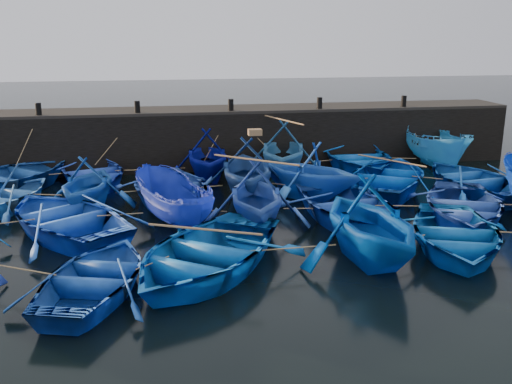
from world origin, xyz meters
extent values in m
plane|color=black|center=(0.00, 0.00, 0.00)|extent=(120.00, 120.00, 0.00)
cube|color=black|center=(0.00, 10.50, 1.25)|extent=(26.00, 2.50, 2.50)
cube|color=black|center=(0.00, 10.50, 2.56)|extent=(26.00, 2.50, 0.12)
cylinder|color=black|center=(-8.00, 9.60, 2.87)|extent=(0.24, 0.24, 0.50)
cylinder|color=black|center=(-4.00, 9.60, 2.87)|extent=(0.24, 0.24, 0.50)
cylinder|color=black|center=(0.00, 9.60, 2.87)|extent=(0.24, 0.24, 0.50)
cylinder|color=black|center=(4.00, 9.60, 2.87)|extent=(0.24, 0.24, 0.50)
cylinder|color=black|center=(8.00, 9.60, 2.87)|extent=(0.24, 0.24, 0.50)
imported|color=navy|center=(-8.98, 7.35, 0.60)|extent=(6.96, 7.03, 1.20)
imported|color=blue|center=(-5.86, 7.81, 0.52)|extent=(4.99, 5.87, 1.03)
imported|color=#030C7E|center=(-1.26, 7.82, 1.07)|extent=(3.63, 4.17, 2.14)
imported|color=teal|center=(1.97, 7.89, 1.19)|extent=(4.86, 5.32, 2.38)
imported|color=#0645A3|center=(5.45, 8.33, 0.59)|extent=(4.26, 5.84, 1.19)
imported|color=#2E7DCD|center=(8.90, 7.89, 0.98)|extent=(2.13, 5.16, 1.97)
imported|color=#2A61B2|center=(-8.60, 4.82, 0.49)|extent=(5.26, 5.76, 0.98)
imported|color=#144CA7|center=(-5.63, 4.47, 0.96)|extent=(3.88, 4.26, 1.92)
imported|color=#2248AE|center=(-2.87, 4.62, 0.56)|extent=(4.71, 5.96, 1.12)
imported|color=navy|center=(-0.06, 4.80, 1.18)|extent=(4.25, 4.82, 2.36)
imported|color=blue|center=(2.20, 4.49, 1.07)|extent=(5.38, 5.36, 2.15)
imported|color=#013BA4|center=(5.52, 4.92, 0.59)|extent=(6.46, 6.97, 1.18)
imported|color=#114BA1|center=(8.57, 4.09, 0.54)|extent=(4.41, 5.68, 1.08)
imported|color=blue|center=(-6.03, 1.90, 0.57)|extent=(6.32, 6.72, 1.13)
imported|color=#162B9F|center=(-2.86, 1.97, 0.84)|extent=(3.05, 4.64, 1.68)
imported|color=#254AA9|center=(-0.28, 1.67, 1.06)|extent=(3.88, 4.38, 2.13)
imported|color=#183F95|center=(2.70, 1.50, 0.56)|extent=(4.61, 5.90, 1.12)
imported|color=#254693|center=(6.42, 1.05, 0.53)|extent=(5.44, 6.19, 1.07)
imported|color=#124093|center=(-4.75, -2.43, 0.45)|extent=(4.25, 5.08, 0.90)
imported|color=#0850A7|center=(-2.16, -1.74, 0.59)|extent=(6.58, 6.99, 1.18)
imported|color=#00419F|center=(2.18, -1.68, 1.18)|extent=(4.31, 4.87, 2.36)
imported|color=#074E99|center=(4.82, -1.37, 0.52)|extent=(5.06, 5.92, 1.04)
cube|color=olive|center=(0.24, 4.80, 2.47)|extent=(0.48, 0.35, 0.22)
cylinder|color=tan|center=(-7.42, 7.58, 0.55)|extent=(1.34, 0.49, 0.04)
cylinder|color=tan|center=(-3.56, 7.81, 0.55)|extent=(2.80, 0.05, 0.04)
cylinder|color=tan|center=(0.35, 7.85, 0.55)|extent=(1.42, 0.10, 0.04)
cylinder|color=tan|center=(3.71, 8.11, 0.55)|extent=(1.69, 0.47, 0.04)
cylinder|color=tan|center=(7.17, 8.11, 0.55)|extent=(1.66, 0.47, 0.04)
cylinder|color=tan|center=(-7.12, 4.65, 0.55)|extent=(1.18, 0.39, 0.04)
cylinder|color=tan|center=(-4.25, 4.55, 0.55)|extent=(0.97, 0.19, 0.04)
cylinder|color=tan|center=(-1.46, 4.71, 0.55)|extent=(1.01, 0.21, 0.04)
cylinder|color=tan|center=(1.07, 4.64, 0.55)|extent=(0.48, 0.35, 0.04)
cylinder|color=tan|center=(3.86, 4.70, 0.55)|extent=(1.53, 0.47, 0.04)
cylinder|color=tan|center=(7.05, 4.50, 0.55)|extent=(1.27, 0.86, 0.04)
cylinder|color=tan|center=(-7.64, 1.71, 0.55)|extent=(1.42, 0.42, 0.04)
cylinder|color=tan|center=(-4.44, 1.94, 0.55)|extent=(1.38, 0.10, 0.04)
cylinder|color=tan|center=(-1.57, 1.82, 0.55)|extent=(0.78, 0.33, 0.04)
cylinder|color=tan|center=(1.21, 1.58, 0.55)|extent=(1.19, 0.21, 0.04)
cylinder|color=tan|center=(4.56, 1.28, 0.55)|extent=(1.92, 0.48, 0.04)
cylinder|color=tan|center=(7.66, 0.92, 0.55)|extent=(0.69, 0.30, 0.04)
cylinder|color=tan|center=(-6.69, -1.83, 0.55)|extent=(2.10, 1.23, 0.04)
cylinder|color=tan|center=(-3.46, -2.08, 0.55)|extent=(0.81, 0.72, 0.04)
cylinder|color=tan|center=(0.01, -1.71, 0.55)|extent=(2.55, 0.10, 0.04)
cylinder|color=tan|center=(3.50, -1.52, 0.55)|extent=(0.85, 0.34, 0.04)
cylinder|color=tan|center=(-8.49, 9.03, 1.58)|extent=(1.03, 0.99, 2.09)
cylinder|color=tan|center=(-4.93, 9.25, 1.58)|extent=(1.89, 0.53, 2.09)
cylinder|color=tan|center=(-0.63, 9.26, 1.58)|extent=(1.30, 0.52, 2.09)
cylinder|color=tan|center=(0.98, 9.29, 1.58)|extent=(2.00, 0.45, 2.10)
cylinder|color=tan|center=(4.72, 9.51, 1.58)|extent=(1.48, 0.06, 2.09)
cylinder|color=tan|center=(8.45, 9.29, 1.58)|extent=(0.95, 0.46, 2.09)
cylinder|color=#99724C|center=(1.97, 7.89, 2.41)|extent=(1.08, 2.84, 0.06)
cylinder|color=#99724C|center=(5.52, 4.92, 1.21)|extent=(1.77, 2.49, 0.06)
cylinder|color=#99724C|center=(-0.28, 1.67, 2.16)|extent=(2.34, 1.97, 0.06)
cylinder|color=#99724C|center=(-2.16, -1.74, 1.21)|extent=(2.74, 1.32, 0.06)
camera|label=1|loc=(-3.19, -15.12, 5.94)|focal=40.00mm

